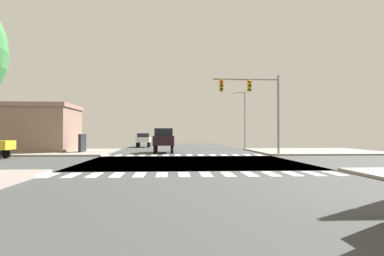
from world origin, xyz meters
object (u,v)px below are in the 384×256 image
object	(u,v)px
suv_queued_1	(164,138)
bank_building	(4,128)
street_lamp	(243,114)
traffic_signal_mast	(254,96)
sedan_crossing_3	(143,139)

from	to	relation	value
suv_queued_1	bank_building	bearing A→B (deg)	-7.02
bank_building	street_lamp	bearing A→B (deg)	17.37
traffic_signal_mast	sedan_crossing_3	xyz separation A→B (m)	(-10.73, 19.03, -3.91)
street_lamp	sedan_crossing_3	bearing A→B (deg)	160.83
street_lamp	bank_building	world-z (taller)	street_lamp
traffic_signal_mast	sedan_crossing_3	bearing A→B (deg)	119.42
bank_building	suv_queued_1	xyz separation A→B (m)	(15.88, -1.96, -0.98)
street_lamp	suv_queued_1	distance (m)	14.19
street_lamp	sedan_crossing_3	xyz separation A→B (m)	(-12.69, 4.41, -3.19)
bank_building	sedan_crossing_3	distance (m)	17.92
traffic_signal_mast	street_lamp	bearing A→B (deg)	82.36
traffic_signal_mast	sedan_crossing_3	distance (m)	22.19
street_lamp	traffic_signal_mast	bearing A→B (deg)	-97.64
street_lamp	suv_queued_1	bearing A→B (deg)	-134.23
traffic_signal_mast	suv_queued_1	world-z (taller)	traffic_signal_mast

